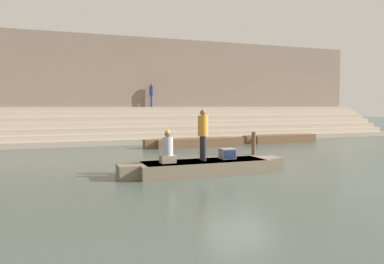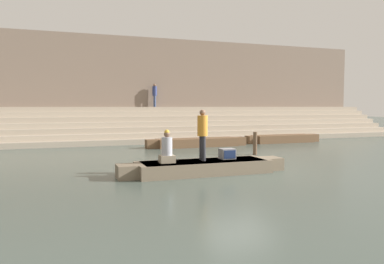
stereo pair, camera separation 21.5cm
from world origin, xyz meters
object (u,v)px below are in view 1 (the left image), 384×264
object	(u,v)px
person_rowing	(168,150)
mooring_post	(254,143)
person_standing	(203,131)
moored_boat_distant	(280,138)
person_on_steps	(152,93)
rowboat_main	(204,167)
tv_set	(228,154)
moored_boat_shore	(195,142)

from	to	relation	value
person_rowing	mooring_post	size ratio (longest dim) A/B	1.01
person_standing	moored_boat_distant	world-z (taller)	person_standing
mooring_post	person_on_steps	xyz separation A→B (m)	(-2.30, 10.23, 2.64)
rowboat_main	moored_boat_distant	bearing A→B (deg)	46.59
person_rowing	moored_boat_distant	distance (m)	13.23
moored_boat_distant	mooring_post	size ratio (longest dim) A/B	4.70
rowboat_main	moored_boat_distant	world-z (taller)	moored_boat_distant
tv_set	person_on_steps	size ratio (longest dim) A/B	0.31
moored_boat_distant	person_standing	bearing A→B (deg)	-133.80
person_rowing	tv_set	bearing A→B (deg)	16.35
rowboat_main	tv_set	bearing A→B (deg)	11.30
moored_boat_distant	person_on_steps	bearing A→B (deg)	144.02
person_rowing	moored_boat_shore	xyz separation A→B (m)	(4.05, 8.08, -0.62)
person_standing	rowboat_main	bearing A→B (deg)	-97.53
moored_boat_distant	tv_set	bearing A→B (deg)	-130.65
rowboat_main	person_standing	size ratio (longest dim) A/B	3.38
person_standing	mooring_post	world-z (taller)	person_standing
person_on_steps	moored_boat_distant	bearing A→B (deg)	-162.58
person_standing	moored_boat_shore	distance (m)	8.51
person_standing	person_rowing	xyz separation A→B (m)	(-1.29, -0.12, -0.56)
moored_boat_distant	person_on_steps	distance (m)	9.31
person_rowing	person_on_steps	bearing A→B (deg)	89.86
mooring_post	person_on_steps	bearing A→B (deg)	102.67
rowboat_main	person_on_steps	world-z (taller)	person_on_steps
person_rowing	mooring_post	world-z (taller)	person_rowing
tv_set	moored_boat_shore	bearing A→B (deg)	80.33
rowboat_main	person_on_steps	size ratio (longest dim) A/B	3.60
rowboat_main	person_rowing	bearing A→B (deg)	-177.55
person_rowing	person_standing	bearing A→B (deg)	17.39
person_standing	moored_boat_distant	size ratio (longest dim) A/B	0.34
rowboat_main	person_on_steps	distance (m)	14.45
person_on_steps	mooring_post	bearing A→B (deg)	158.14
person_rowing	mooring_post	bearing A→B (deg)	47.55
moored_boat_shore	rowboat_main	bearing A→B (deg)	-108.64
tv_set	mooring_post	bearing A→B (deg)	52.53
moored_boat_shore	person_on_steps	world-z (taller)	person_on_steps
person_standing	mooring_post	size ratio (longest dim) A/B	1.61
tv_set	mooring_post	world-z (taller)	mooring_post
person_standing	tv_set	world-z (taller)	person_standing
person_standing	moored_boat_distant	xyz separation A→B (m)	(8.75, 8.48, -1.18)
moored_boat_shore	person_rowing	bearing A→B (deg)	-116.43
tv_set	moored_boat_distant	world-z (taller)	tv_set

